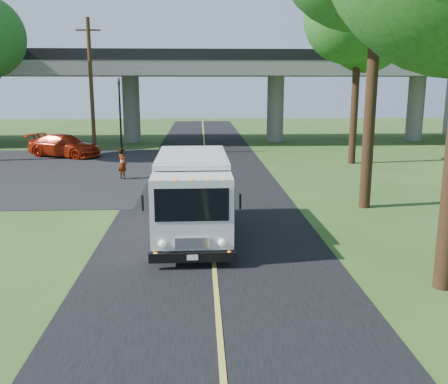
{
  "coord_description": "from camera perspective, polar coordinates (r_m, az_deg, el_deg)",
  "views": [
    {
      "loc": [
        -0.35,
        -10.09,
        4.87
      ],
      "look_at": [
        0.37,
        4.8,
        1.6
      ],
      "focal_mm": 40.0,
      "sensor_mm": 36.0,
      "label": 1
    }
  ],
  "objects": [
    {
      "name": "ground",
      "position": [
        11.21,
        -0.73,
        -13.39
      ],
      "size": [
        120.0,
        120.0,
        0.0
      ],
      "primitive_type": "plane",
      "color": "#2F511D",
      "rests_on": "ground"
    },
    {
      "name": "road",
      "position": [
        20.67,
        -1.72,
        -1.23
      ],
      "size": [
        7.0,
        90.0,
        0.02
      ],
      "primitive_type": "cube",
      "color": "black",
      "rests_on": "ground"
    },
    {
      "name": "parking_lot",
      "position": [
        30.43,
        -23.23,
        2.17
      ],
      "size": [
        16.0,
        18.0,
        0.01
      ],
      "primitive_type": "cube",
      "color": "black",
      "rests_on": "ground"
    },
    {
      "name": "lane_line",
      "position": [
        20.66,
        -1.72,
        -1.17
      ],
      "size": [
        0.12,
        90.0,
        0.01
      ],
      "primitive_type": "cube",
      "color": "gold",
      "rests_on": "road"
    },
    {
      "name": "overpass",
      "position": [
        42.09,
        -2.34,
        11.94
      ],
      "size": [
        54.0,
        10.0,
        7.3
      ],
      "color": "slate",
      "rests_on": "ground"
    },
    {
      "name": "traffic_signal",
      "position": [
        36.56,
        -11.82,
        9.5
      ],
      "size": [
        0.18,
        0.22,
        5.2
      ],
      "color": "black",
      "rests_on": "ground"
    },
    {
      "name": "utility_pole",
      "position": [
        34.83,
        -14.92,
        11.52
      ],
      "size": [
        1.6,
        0.26,
        9.0
      ],
      "color": "#472D19",
      "rests_on": "ground"
    },
    {
      "name": "tree_right_far",
      "position": [
        31.6,
        15.65,
        18.18
      ],
      "size": [
        5.77,
        5.67,
        10.99
      ],
      "color": "#382314",
      "rests_on": "ground"
    },
    {
      "name": "step_van",
      "position": [
        15.95,
        -3.63,
        -0.18
      ],
      "size": [
        2.33,
        6.2,
        2.59
      ],
      "rotation": [
        0.0,
        0.0,
        0.01
      ],
      "color": "silver",
      "rests_on": "ground"
    },
    {
      "name": "red_sedan",
      "position": [
        35.24,
        -17.77,
        5.08
      ],
      "size": [
        5.57,
        4.08,
        1.5
      ],
      "primitive_type": "imported",
      "rotation": [
        0.0,
        0.0,
        1.14
      ],
      "color": "#981F09",
      "rests_on": "ground"
    },
    {
      "name": "pedestrian",
      "position": [
        26.16,
        -11.54,
        3.19
      ],
      "size": [
        0.69,
        0.69,
        1.61
      ],
      "primitive_type": "imported",
      "rotation": [
        0.0,
        0.0,
        2.37
      ],
      "color": "gray",
      "rests_on": "ground"
    }
  ]
}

